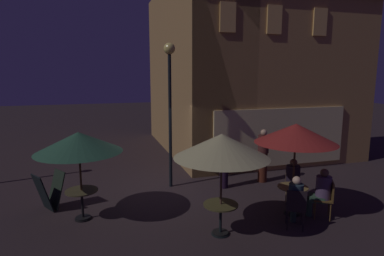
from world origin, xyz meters
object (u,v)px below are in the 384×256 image
object	(u,v)px
cafe_table_1	(221,212)
cafe_chair_2	(292,182)
street_lamp_near_corner	(170,86)
patron_standing_3	(263,156)
patron_seated_2	(293,179)
patron_seated_1	(321,190)
cafe_chair_0	(296,205)
cafe_table_2	(292,194)
menu_sandwich_board	(50,191)
patio_umbrella_2	(296,134)
cafe_table_0	(82,197)
cafe_chair_1	(327,196)
patron_seated_0	(295,198)
patio_umbrella_0	(79,143)
patio_umbrella_1	(222,146)
patron_standing_4	(224,161)

from	to	relation	value
cafe_table_1	cafe_chair_2	xyz separation A→B (m)	(2.60, 1.16, 0.03)
street_lamp_near_corner	patron_standing_3	size ratio (longest dim) A/B	2.53
street_lamp_near_corner	patron_seated_2	size ratio (longest dim) A/B	3.54
patron_seated_1	cafe_table_1	bearing A→B (deg)	35.55
cafe_chair_0	patron_standing_3	world-z (taller)	patron_standing_3
cafe_table_1	cafe_table_2	bearing A→B (deg)	12.52
cafe_table_2	patron_standing_3	bearing A→B (deg)	78.46
street_lamp_near_corner	cafe_table_2	size ratio (longest dim) A/B	5.87
menu_sandwich_board	patron_standing_3	size ratio (longest dim) A/B	0.56
patron_seated_2	patron_standing_3	xyz separation A→B (m)	(0.12, 1.88, 0.17)
patio_umbrella_2	cafe_chair_0	xyz separation A→B (m)	(-0.42, -0.75, -1.50)
cafe_table_2	patron_seated_1	distance (m)	0.69
cafe_table_0	cafe_chair_1	xyz separation A→B (m)	(5.79, -1.65, 0.01)
cafe_table_1	patron_seated_0	bearing A→B (deg)	-4.54
cafe_chair_0	patron_seated_1	xyz separation A→B (m)	(0.98, 0.38, 0.13)
menu_sandwich_board	cafe_table_0	xyz separation A→B (m)	(0.83, -0.84, 0.05)
patron_seated_1	patron_seated_0	bearing A→B (deg)	48.77
cafe_chair_1	patio_umbrella_0	bearing A→B (deg)	17.35
patron_standing_3	menu_sandwich_board	bearing A→B (deg)	-121.21
patio_umbrella_0	patio_umbrella_2	bearing A→B (deg)	-13.27
cafe_table_0	patio_umbrella_2	xyz separation A→B (m)	(5.10, -1.20, 1.52)
cafe_chair_2	patio_umbrella_1	bearing A→B (deg)	-32.30
street_lamp_near_corner	menu_sandwich_board	bearing A→B (deg)	-166.57
cafe_table_2	patio_umbrella_2	bearing A→B (deg)	0.00
cafe_table_0	cafe_chair_0	bearing A→B (deg)	-22.61
cafe_table_2	patron_seated_2	bearing A→B (deg)	56.39
patio_umbrella_1	cafe_chair_1	distance (m)	3.17
menu_sandwich_board	cafe_chair_1	world-z (taller)	menu_sandwich_board
cafe_chair_1	patron_seated_0	world-z (taller)	patron_seated_0
street_lamp_near_corner	cafe_chair_0	world-z (taller)	street_lamp_near_corner
cafe_chair_2	cafe_table_0	bearing A→B (deg)	-61.71
street_lamp_near_corner	patron_seated_2	distance (m)	4.43
cafe_table_1	patron_seated_2	world-z (taller)	patron_seated_2
menu_sandwich_board	patron_seated_0	world-z (taller)	patron_seated_0
cafe_table_0	cafe_chair_0	world-z (taller)	cafe_chair_0
cafe_chair_2	patron_seated_2	bearing A→B (deg)	0.00
cafe_table_0	patio_umbrella_2	distance (m)	5.46
cafe_chair_2	patron_standing_4	xyz separation A→B (m)	(-1.39, 1.60, 0.29)
cafe_chair_1	patron_seated_2	size ratio (longest dim) A/B	0.75
patio_umbrella_2	patron_standing_3	xyz separation A→B (m)	(0.50, 2.45, -1.20)
menu_sandwich_board	cafe_chair_0	distance (m)	6.19
patio_umbrella_0	patron_standing_4	size ratio (longest dim) A/B	1.31
patio_umbrella_0	cafe_chair_0	xyz separation A→B (m)	(4.69, -1.95, -1.35)
patron_standing_4	cafe_table_0	bearing A→B (deg)	-13.24
street_lamp_near_corner	patron_seated_0	bearing A→B (deg)	-58.15
cafe_table_2	patron_seated_1	world-z (taller)	patron_seated_1
patron_seated_0	patron_standing_3	size ratio (longest dim) A/B	0.71
cafe_chair_2	patron_seated_2	xyz separation A→B (m)	(-0.08, -0.11, 0.15)
menu_sandwich_board	patron_seated_1	distance (m)	6.94
menu_sandwich_board	patron_seated_1	xyz separation A→B (m)	(6.50, -2.41, 0.20)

